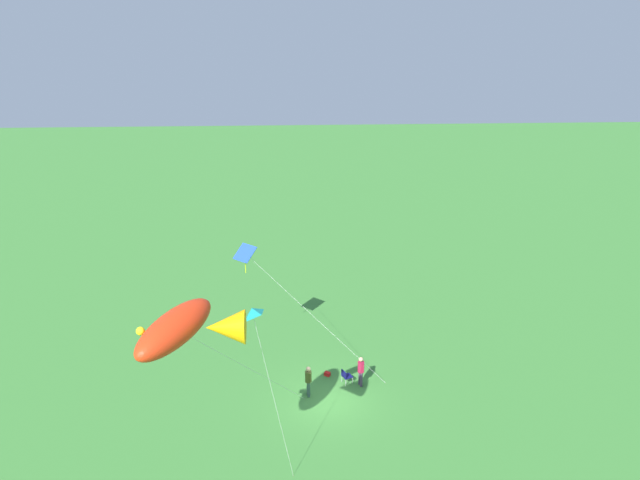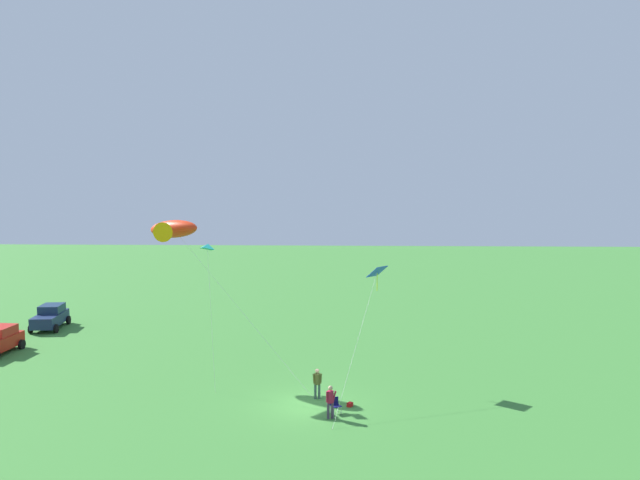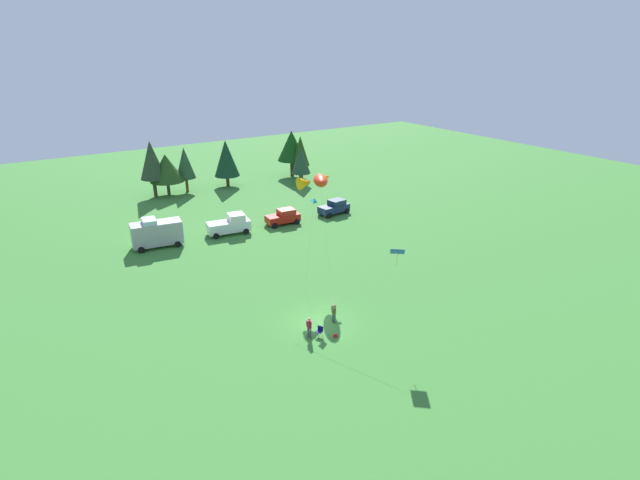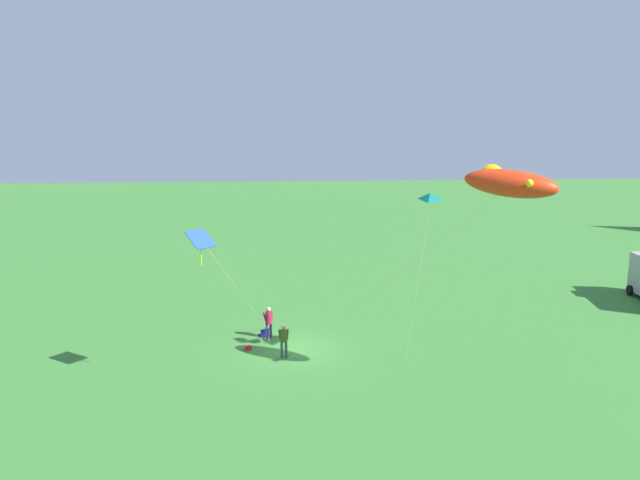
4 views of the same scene
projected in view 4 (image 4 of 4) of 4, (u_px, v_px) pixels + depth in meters
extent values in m
plane|color=#3A7C32|center=(294.00, 350.00, 32.10)|extent=(160.00, 160.00, 0.00)
cylinder|color=#385149|center=(282.00, 350.00, 31.04)|extent=(0.14, 0.14, 0.85)
cylinder|color=#385149|center=(286.00, 349.00, 31.08)|extent=(0.14, 0.14, 0.85)
cylinder|color=#434A1E|center=(284.00, 335.00, 30.91)|extent=(0.38, 0.38, 0.62)
sphere|color=tan|center=(284.00, 327.00, 30.82)|extent=(0.24, 0.24, 0.24)
cylinder|color=#434A1E|center=(280.00, 335.00, 30.92)|extent=(0.11, 0.14, 0.55)
cylinder|color=#434A1E|center=(288.00, 334.00, 31.00)|extent=(0.11, 0.14, 0.55)
cube|color=#0E104C|center=(263.00, 335.00, 33.09)|extent=(0.64, 0.64, 0.04)
cube|color=#0E104C|center=(265.00, 333.00, 32.86)|extent=(0.25, 0.45, 0.40)
cylinder|color=#A5A8AD|center=(258.00, 338.00, 33.20)|extent=(0.03, 0.03, 0.42)
cylinder|color=#A5A8AD|center=(265.00, 337.00, 33.41)|extent=(0.03, 0.03, 0.42)
cylinder|color=#A5A8AD|center=(261.00, 341.00, 32.85)|extent=(0.03, 0.03, 0.42)
cylinder|color=#A5A8AD|center=(269.00, 339.00, 33.05)|extent=(0.03, 0.03, 0.42)
cylinder|color=#43324B|center=(267.00, 331.00, 33.74)|extent=(0.14, 0.14, 0.85)
cylinder|color=#43324B|center=(271.00, 330.00, 33.82)|extent=(0.14, 0.14, 0.85)
cylinder|color=maroon|center=(269.00, 317.00, 33.63)|extent=(0.42, 0.42, 0.62)
sphere|color=tan|center=(268.00, 309.00, 33.54)|extent=(0.24, 0.24, 0.24)
cylinder|color=maroon|center=(265.00, 317.00, 33.61)|extent=(0.15, 0.24, 0.56)
cylinder|color=maroon|center=(272.00, 316.00, 33.75)|extent=(0.11, 0.12, 0.55)
cube|color=red|center=(248.00, 348.00, 32.09)|extent=(0.39, 0.37, 0.22)
cylinder|color=black|center=(630.00, 290.00, 41.69)|extent=(0.70, 0.31, 0.68)
ellipsoid|color=red|center=(511.00, 184.00, 25.27)|extent=(2.98, 4.00, 1.40)
cone|color=#F4A908|center=(496.00, 179.00, 26.93)|extent=(1.32, 1.18, 1.18)
sphere|color=yellow|center=(530.00, 183.00, 24.26)|extent=(0.29, 0.29, 0.29)
cylinder|color=silver|center=(389.00, 280.00, 28.12)|extent=(4.53, 8.99, 9.19)
cylinder|color=#4C3823|center=(290.00, 359.00, 30.96)|extent=(0.04, 0.04, 0.01)
cube|color=blue|center=(200.00, 239.00, 26.36)|extent=(1.36, 1.33, 0.70)
cylinder|color=#DFEE15|center=(201.00, 254.00, 26.49)|extent=(0.04, 0.04, 1.07)
cylinder|color=silver|center=(239.00, 290.00, 30.80)|extent=(7.53, 2.58, 6.78)
cylinder|color=#4C3823|center=(267.00, 329.00, 35.23)|extent=(0.04, 0.04, 0.01)
pyramid|color=teal|center=(430.00, 197.00, 27.61)|extent=(1.01, 1.09, 0.48)
cylinder|color=silver|center=(417.00, 285.00, 29.18)|extent=(1.43, 0.63, 8.21)
cylinder|color=#4C3823|center=(405.00, 361.00, 30.68)|extent=(0.04, 0.04, 0.01)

